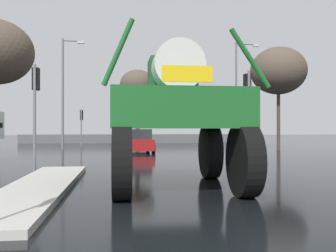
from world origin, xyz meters
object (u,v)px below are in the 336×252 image
traffic_signal_near_right (248,97)px  bare_tree_far_center (137,85)px  traffic_signal_far_right (81,119)px  streetlight_far_right (238,89)px  traffic_signal_far_left (115,114)px  oversize_sprayer (174,115)px  sedan_ahead (138,141)px  traffic_signal_near_left (36,94)px  streetlight_far_left (64,88)px  bare_tree_right (278,71)px

traffic_signal_near_right → bare_tree_far_center: size_ratio=0.53×
traffic_signal_far_right → bare_tree_far_center: bearing=43.6°
streetlight_far_right → bare_tree_far_center: size_ratio=1.19×
traffic_signal_near_right → traffic_signal_far_left: (-5.56, 18.41, -0.09)m
oversize_sprayer → sedan_ahead: 14.84m
oversize_sprayer → sedan_ahead: oversize_sprayer is taller
traffic_signal_far_left → traffic_signal_far_right: (-2.89, 0.01, -0.42)m
traffic_signal_near_left → streetlight_far_left: size_ratio=0.48×
oversize_sprayer → streetlight_far_left: streetlight_far_left is taller
traffic_signal_near_right → bare_tree_right: bare_tree_right is taller
oversize_sprayer → bare_tree_right: 18.90m
streetlight_far_left → streetlight_far_right: 14.02m
traffic_signal_far_left → streetlight_far_left: streetlight_far_left is taller
streetlight_far_right → bare_tree_far_center: 10.87m
traffic_signal_far_left → bare_tree_right: (11.71, -7.13, 2.93)m
sedan_ahead → traffic_signal_near_left: 11.38m
traffic_signal_far_right → streetlight_far_left: streetlight_far_left is taller
traffic_signal_near_left → traffic_signal_near_right: traffic_signal_near_left is taller
traffic_signal_far_left → streetlight_far_right: size_ratio=0.43×
traffic_signal_far_right → streetlight_far_left: bearing=-101.0°
traffic_signal_near_left → bare_tree_right: 18.51m
streetlight_far_left → sedan_ahead: bearing=-36.1°
oversize_sprayer → streetlight_far_right: size_ratio=0.59×
traffic_signal_near_left → sedan_ahead: bearing=67.4°
streetlight_far_right → bare_tree_right: streetlight_far_right is taller
traffic_signal_near_right → streetlight_far_right: bearing=73.8°
traffic_signal_near_right → traffic_signal_far_right: size_ratio=1.21×
sedan_ahead → traffic_signal_far_right: 9.41m
traffic_signal_far_left → bare_tree_right: size_ratio=0.51×
traffic_signal_near_left → traffic_signal_far_right: bearing=90.6°
traffic_signal_far_right → sedan_ahead: bearing=-61.1°
oversize_sprayer → traffic_signal_near_right: oversize_sprayer is taller
bare_tree_far_center → sedan_ahead: bearing=-92.3°
oversize_sprayer → traffic_signal_near_right: size_ratio=1.32×
streetlight_far_left → traffic_signal_near_left: bearing=-85.9°
streetlight_far_right → streetlight_far_left: bearing=-172.6°
traffic_signal_near_left → traffic_signal_near_right: 8.25m
sedan_ahead → traffic_signal_near_left: (-4.29, -10.31, 2.19)m
traffic_signal_near_left → streetlight_far_right: (12.88, 15.98, 1.95)m
traffic_signal_near_left → traffic_signal_near_right: (8.25, 0.00, -0.06)m
sedan_ahead → bare_tree_far_center: 13.86m
sedan_ahead → traffic_signal_near_left: size_ratio=1.05×
oversize_sprayer → streetlight_far_right: (8.25, 20.45, 2.88)m
traffic_signal_near_right → streetlight_far_left: size_ratio=0.47×
streetlight_far_left → bare_tree_right: bearing=-10.6°
streetlight_far_right → bare_tree_right: 5.01m
traffic_signal_near_left → traffic_signal_far_left: 18.61m
traffic_signal_near_left → bare_tree_right: bearing=38.1°
traffic_signal_near_left → traffic_signal_far_right: size_ratio=1.24×
sedan_ahead → streetlight_far_left: (-5.30, 3.87, 3.84)m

